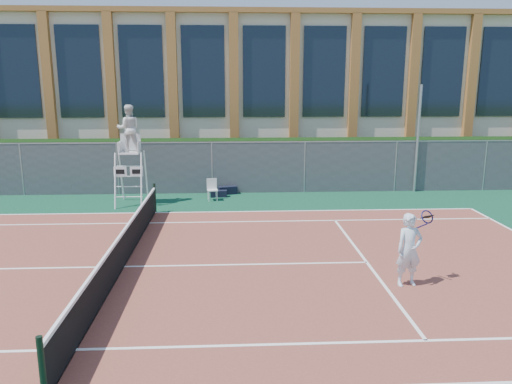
{
  "coord_description": "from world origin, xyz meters",
  "views": [
    {
      "loc": [
        2.83,
        -12.37,
        4.72
      ],
      "look_at": [
        3.6,
        3.0,
        1.32
      ],
      "focal_mm": 35.0,
      "sensor_mm": 36.0,
      "label": 1
    }
  ],
  "objects_px": {
    "umpire_chair": "(129,131)",
    "plastic_chair": "(212,188)",
    "steel_pole": "(418,139)",
    "tennis_player": "(409,250)"
  },
  "relations": [
    {
      "from": "umpire_chair",
      "to": "plastic_chair",
      "type": "distance_m",
      "value": 3.95
    },
    {
      "from": "umpire_chair",
      "to": "tennis_player",
      "type": "bearing_deg",
      "value": -46.86
    },
    {
      "from": "steel_pole",
      "to": "umpire_chair",
      "type": "distance_m",
      "value": 12.09
    },
    {
      "from": "tennis_player",
      "to": "umpire_chair",
      "type": "bearing_deg",
      "value": 133.14
    },
    {
      "from": "steel_pole",
      "to": "umpire_chair",
      "type": "xyz_separation_m",
      "value": [
        -11.96,
        -1.65,
        0.56
      ]
    },
    {
      "from": "plastic_chair",
      "to": "tennis_player",
      "type": "height_order",
      "value": "tennis_player"
    },
    {
      "from": "steel_pole",
      "to": "umpire_chair",
      "type": "bearing_deg",
      "value": -172.16
    },
    {
      "from": "tennis_player",
      "to": "steel_pole",
      "type": "bearing_deg",
      "value": 69.06
    },
    {
      "from": "umpire_chair",
      "to": "plastic_chair",
      "type": "bearing_deg",
      "value": 8.4
    },
    {
      "from": "umpire_chair",
      "to": "plastic_chair",
      "type": "relative_size",
      "value": 4.48
    }
  ]
}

